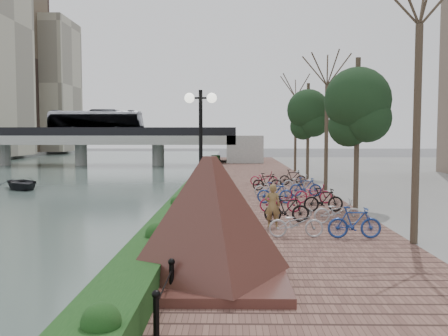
{
  "coord_description": "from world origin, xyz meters",
  "views": [
    {
      "loc": [
        2.6,
        -12.7,
        3.76
      ],
      "look_at": [
        2.19,
        12.52,
        2.0
      ],
      "focal_mm": 40.0,
      "sensor_mm": 36.0,
      "label": 1
    }
  ],
  "objects_px": {
    "lamppost": "(201,130)",
    "pedestrian": "(272,206)",
    "granite_monument": "(210,219)",
    "motorcycle": "(227,251)",
    "boat": "(22,183)"
  },
  "relations": [
    {
      "from": "granite_monument",
      "to": "pedestrian",
      "type": "relative_size",
      "value": 3.07
    },
    {
      "from": "granite_monument",
      "to": "boat",
      "type": "relative_size",
      "value": 1.22
    },
    {
      "from": "motorcycle",
      "to": "pedestrian",
      "type": "relative_size",
      "value": 1.11
    },
    {
      "from": "lamppost",
      "to": "boat",
      "type": "bearing_deg",
      "value": 127.18
    },
    {
      "from": "motorcycle",
      "to": "boat",
      "type": "bearing_deg",
      "value": 98.63
    },
    {
      "from": "granite_monument",
      "to": "pedestrian",
      "type": "bearing_deg",
      "value": 73.67
    },
    {
      "from": "motorcycle",
      "to": "pedestrian",
      "type": "xyz_separation_m",
      "value": [
        1.51,
        5.7,
        0.23
      ]
    },
    {
      "from": "granite_monument",
      "to": "lamppost",
      "type": "bearing_deg",
      "value": 95.83
    },
    {
      "from": "pedestrian",
      "to": "boat",
      "type": "bearing_deg",
      "value": -42.54
    },
    {
      "from": "motorcycle",
      "to": "lamppost",
      "type": "bearing_deg",
      "value": 77.29
    },
    {
      "from": "lamppost",
      "to": "pedestrian",
      "type": "xyz_separation_m",
      "value": [
        2.39,
        1.43,
        -2.59
      ]
    },
    {
      "from": "pedestrian",
      "to": "boat",
      "type": "distance_m",
      "value": 22.21
    },
    {
      "from": "lamppost",
      "to": "motorcycle",
      "type": "relative_size",
      "value": 2.75
    },
    {
      "from": "granite_monument",
      "to": "boat",
      "type": "bearing_deg",
      "value": 121.45
    },
    {
      "from": "granite_monument",
      "to": "lamppost",
      "type": "relative_size",
      "value": 1.01
    }
  ]
}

